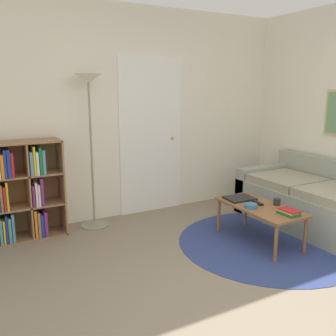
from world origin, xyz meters
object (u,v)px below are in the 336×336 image
laptop (240,198)px  bowl (251,206)px  coffee_table (260,210)px  bookshelf (7,192)px  floor_lamp (89,104)px  cup (277,202)px  couch (318,203)px

laptop → bowl: 0.32m
coffee_table → bowl: bearing=-178.2°
bookshelf → floor_lamp: size_ratio=0.61×
coffee_table → cup: 0.20m
coffee_table → laptop: 0.30m
floor_lamp → laptop: bearing=-36.1°
bookshelf → couch: size_ratio=0.59×
laptop → couch: bearing=-15.7°
bookshelf → cup: size_ratio=14.55×
floor_lamp → cup: floor_lamp is taller
laptop → bowl: bowl is taller
couch → cup: bearing=-173.6°
bowl → couch: bearing=1.5°
bookshelf → coffee_table: 2.68m
laptop → bowl: bearing=-108.5°
cup → bowl: bearing=169.4°
floor_lamp → laptop: size_ratio=5.37×
couch → bowl: (-1.07, -0.03, 0.14)m
bookshelf → bowl: 2.57m
bookshelf → floor_lamp: bearing=-1.8°
floor_lamp → couch: (2.34, -1.27, -1.16)m
bookshelf → couch: (3.26, -1.30, -0.26)m
couch → laptop: (-0.97, 0.27, 0.13)m
floor_lamp → laptop: 1.98m
couch → bowl: couch is taller
couch → cup: couch is taller
couch → coffee_table: couch is taller
bookshelf → floor_lamp: 1.29m
couch → bowl: size_ratio=13.71×
laptop → cup: cup is taller
bookshelf → bowl: bearing=-31.2°
coffee_table → bookshelf: bearing=150.3°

